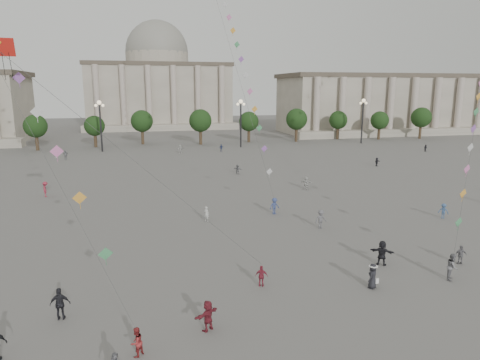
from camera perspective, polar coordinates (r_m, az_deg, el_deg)
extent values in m
plane|color=#5B5855|center=(27.95, 3.48, -15.91)|extent=(360.00, 360.00, 0.00)
cube|color=gray|center=(144.39, 21.76, 9.29)|extent=(80.00, 22.00, 16.00)
cube|color=#4F463A|center=(144.34, 22.04, 12.69)|extent=(81.60, 22.44, 1.20)
cube|color=gray|center=(134.37, 24.68, 5.89)|extent=(84.00, 4.00, 2.00)
cube|color=gray|center=(153.78, -10.76, 10.80)|extent=(46.00, 30.00, 20.00)
cube|color=#4F463A|center=(153.92, -10.92, 14.75)|extent=(46.92, 30.60, 1.20)
cube|color=gray|center=(137.30, -10.27, 6.91)|extent=(48.30, 4.00, 2.00)
cylinder|color=gray|center=(154.03, -10.95, 15.45)|extent=(21.00, 21.00, 5.00)
sphere|color=gray|center=(154.20, -10.99, 16.38)|extent=(21.00, 21.00, 21.00)
cylinder|color=#34241A|center=(104.72, -25.83, 4.73)|extent=(0.70, 0.70, 3.52)
sphere|color=black|center=(104.38, -26.02, 6.73)|extent=(5.12, 5.12, 5.12)
cylinder|color=#34241A|center=(102.78, -19.27, 5.14)|extent=(0.70, 0.70, 3.52)
sphere|color=black|center=(102.43, -19.42, 7.18)|extent=(5.12, 5.12, 5.12)
cylinder|color=#34241A|center=(102.22, -12.55, 5.50)|extent=(0.70, 0.70, 3.52)
sphere|color=black|center=(101.87, -12.64, 7.55)|extent=(5.12, 5.12, 5.12)
cylinder|color=#34241A|center=(103.06, -5.84, 5.78)|extent=(0.70, 0.70, 3.52)
sphere|color=black|center=(102.72, -5.88, 7.82)|extent=(5.12, 5.12, 5.12)
cylinder|color=#34241A|center=(105.28, 0.69, 5.97)|extent=(0.70, 0.70, 3.52)
sphere|color=black|center=(104.94, 0.69, 7.97)|extent=(5.12, 5.12, 5.12)
cylinder|color=#34241A|center=(108.78, 6.87, 6.09)|extent=(0.70, 0.70, 3.52)
sphere|color=black|center=(108.46, 6.92, 8.02)|extent=(5.12, 5.12, 5.12)
cylinder|color=#34241A|center=(113.45, 12.60, 6.13)|extent=(0.70, 0.70, 3.52)
sphere|color=black|center=(113.14, 12.69, 7.98)|extent=(5.12, 5.12, 5.12)
cylinder|color=#34241A|center=(119.15, 17.84, 6.12)|extent=(0.70, 0.70, 3.52)
sphere|color=black|center=(118.85, 17.95, 7.88)|extent=(5.12, 5.12, 5.12)
cylinder|color=#34241A|center=(125.74, 22.56, 6.06)|extent=(0.70, 0.70, 3.52)
sphere|color=black|center=(125.46, 22.70, 7.73)|extent=(5.12, 5.12, 5.12)
cylinder|color=#262628|center=(94.25, -18.07, 6.63)|extent=(0.36, 0.36, 10.00)
sphere|color=#FFE5B2|center=(93.94, -18.28, 9.78)|extent=(0.90, 0.90, 0.90)
sphere|color=#FFE5B2|center=(94.02, -18.68, 9.39)|extent=(0.60, 0.60, 0.60)
sphere|color=#FFE5B2|center=(93.91, -17.82, 9.45)|extent=(0.60, 0.60, 0.60)
cylinder|color=#262628|center=(96.52, 0.10, 7.34)|extent=(0.36, 0.36, 10.00)
sphere|color=#FFE5B2|center=(96.22, 0.10, 10.43)|extent=(0.90, 0.90, 0.90)
sphere|color=#FFE5B2|center=(96.09, -0.31, 10.07)|extent=(0.60, 0.60, 0.60)
sphere|color=#FFE5B2|center=(96.41, 0.51, 10.07)|extent=(0.60, 0.60, 0.60)
cylinder|color=#262628|center=(107.47, 15.99, 7.37)|extent=(0.36, 0.36, 10.00)
sphere|color=#FFE5B2|center=(107.21, 16.16, 10.14)|extent=(0.90, 0.90, 0.90)
sphere|color=#FFE5B2|center=(106.89, 15.81, 9.83)|extent=(0.60, 0.60, 0.60)
sphere|color=#FFE5B2|center=(107.57, 16.47, 9.80)|extent=(0.60, 0.60, 0.60)
imported|color=navy|center=(90.01, -2.53, 4.28)|extent=(0.96, 0.47, 1.59)
imported|color=black|center=(34.41, 18.41, -9.21)|extent=(1.78, 1.50, 1.92)
imported|color=#BBBBB6|center=(88.28, -7.96, 4.09)|extent=(1.73, 1.14, 1.79)
imported|color=#5B5B5F|center=(41.60, 10.73, -5.15)|extent=(1.27, 0.85, 1.82)
imported|color=#BBBCB7|center=(57.27, 8.78, -0.36)|extent=(1.56, 1.38, 1.71)
imported|color=black|center=(77.05, 17.78, 2.33)|extent=(1.41, 1.07, 1.48)
imported|color=silver|center=(89.39, -23.32, 3.21)|extent=(0.37, 0.56, 1.50)
imported|color=slate|center=(66.39, -0.33, 1.43)|extent=(1.41, 1.17, 1.51)
imported|color=beige|center=(43.19, -4.49, -4.51)|extent=(0.66, 0.66, 1.54)
imported|color=#3A5683|center=(48.65, 25.49, -3.75)|extent=(1.13, 1.14, 1.58)
imported|color=slate|center=(86.41, -22.25, 3.12)|extent=(1.08, 0.51, 1.79)
imported|color=#9C2A3D|center=(57.76, -24.51, -1.13)|extent=(0.92, 1.34, 1.90)
imported|color=black|center=(98.20, 23.51, 3.92)|extent=(0.65, 0.79, 1.50)
imported|color=slate|center=(36.94, 27.35, -8.85)|extent=(0.94, 0.56, 1.50)
imported|color=maroon|center=(29.54, 2.89, -12.67)|extent=(0.94, 0.65, 1.48)
imported|color=black|center=(27.66, -22.86, -14.97)|extent=(1.15, 0.50, 1.93)
imported|color=maroon|center=(24.75, -4.31, -17.58)|extent=(1.64, 1.33, 1.75)
imported|color=maroon|center=(23.32, -13.64, -20.26)|extent=(0.94, 0.94, 1.54)
imported|color=#354378|center=(45.54, 4.62, -3.48)|extent=(1.28, 0.94, 1.78)
imported|color=slate|center=(33.81, 26.46, -10.31)|extent=(1.15, 1.17, 1.91)
imported|color=black|center=(30.54, 17.27, -12.13)|extent=(0.99, 0.95, 1.71)
cone|color=white|center=(30.24, 17.36, -10.81)|extent=(0.52, 0.52, 0.14)
cylinder|color=white|center=(30.27, 17.36, -10.92)|extent=(0.60, 0.60, 0.02)
cube|color=white|center=(30.67, 17.79, -12.69)|extent=(0.22, 0.10, 0.35)
cube|color=#1C4798|center=(29.67, -29.40, 15.70)|extent=(0.37, 0.24, 0.34)
cylinder|color=#3F3F3F|center=(27.54, -13.58, 2.22)|extent=(0.02, 0.02, 21.08)
cube|color=#479B62|center=(23.81, -17.50, -9.36)|extent=(0.76, 0.25, 0.76)
cube|color=gold|center=(25.50, -20.62, -2.23)|extent=(0.76, 0.25, 0.76)
cube|color=pink|center=(27.61, -23.24, 3.54)|extent=(0.76, 0.25, 0.76)
cube|color=silver|center=(30.02, -25.48, 8.21)|extent=(0.76, 0.25, 0.76)
cube|color=#9A5BB6|center=(32.63, -27.40, 12.00)|extent=(0.76, 0.25, 0.76)
cube|color=#479B62|center=(35.39, -29.05, 15.11)|extent=(0.76, 0.25, 0.76)
cube|color=silver|center=(45.94, 3.94, 1.13)|extent=(0.76, 0.25, 0.76)
cube|color=#9A5BB6|center=(46.78, 3.26, 4.20)|extent=(0.76, 0.25, 0.76)
cube|color=#479B62|center=(47.78, 2.60, 6.94)|extent=(0.76, 0.25, 0.76)
cube|color=gold|center=(48.89, 1.96, 9.43)|extent=(0.76, 0.25, 0.76)
cube|color=pink|center=(50.10, 1.34, 11.73)|extent=(0.76, 0.25, 0.76)
cube|color=silver|center=(51.38, 0.73, 13.85)|extent=(0.76, 0.25, 0.76)
cube|color=#9A5BB6|center=(52.74, 0.15, 15.81)|extent=(0.76, 0.25, 0.76)
cube|color=#479B62|center=(54.16, -0.41, 17.62)|extent=(0.76, 0.25, 0.76)
cube|color=gold|center=(55.62, -0.95, 19.31)|extent=(0.76, 0.25, 0.76)
cube|color=pink|center=(57.14, -1.48, 20.87)|extent=(0.76, 0.25, 0.76)
cube|color=silver|center=(58.69, -1.98, 22.33)|extent=(0.76, 0.25, 0.76)
cube|color=#479B62|center=(35.12, 27.14, -5.02)|extent=(0.76, 0.25, 0.76)
cube|color=gold|center=(36.91, 27.61, -1.60)|extent=(0.76, 0.25, 0.76)
cube|color=pink|center=(38.84, 28.01, 1.31)|extent=(0.76, 0.25, 0.76)
cube|color=silver|center=(40.87, 28.37, 3.83)|extent=(0.76, 0.25, 0.76)
cube|color=#9A5BB6|center=(42.98, 28.68, 6.03)|extent=(0.76, 0.25, 0.76)
cube|color=#479B62|center=(45.15, 28.97, 7.98)|extent=(0.76, 0.25, 0.76)
cube|color=gold|center=(47.37, 29.22, 9.70)|extent=(0.76, 0.25, 0.76)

